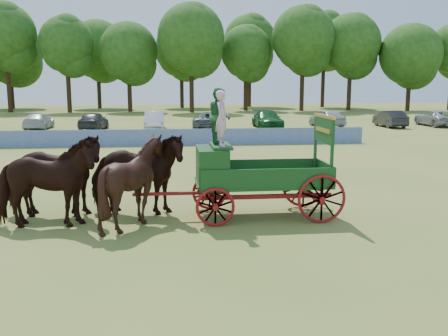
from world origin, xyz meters
TOP-DOWN VIEW (x-y plane):
  - ground at (0.00, 0.00)m, footprint 160.00×160.00m
  - horse_lead_left at (-4.03, 0.18)m, footprint 2.95×1.39m
  - horse_lead_right at (-4.03, 1.28)m, footprint 2.98×1.46m
  - horse_wheel_left at (-1.63, 0.18)m, footprint 2.66×2.48m
  - horse_wheel_right at (-1.63, 1.28)m, footprint 3.09×1.74m
  - farm_dray at (1.32, 0.76)m, footprint 6.00×2.00m
  - sponsor_banner at (-1.00, 18.00)m, footprint 26.00×0.08m
  - parked_cars at (2.09, 30.02)m, footprint 57.28×7.11m
  - treeline at (-4.48, 60.79)m, footprint 90.90×23.76m

SIDE VIEW (x-z plane):
  - ground at x=0.00m, z-range 0.00..0.00m
  - sponsor_banner at x=-1.00m, z-range 0.00..1.05m
  - parked_cars at x=2.09m, z-range -0.06..1.56m
  - horse_lead_left at x=-4.03m, z-range 0.00..2.47m
  - horse_lead_right at x=-4.03m, z-range 0.00..2.47m
  - horse_wheel_right at x=-1.63m, z-range 0.00..2.47m
  - horse_wheel_left at x=-1.63m, z-range 0.00..2.48m
  - farm_dray at x=1.32m, z-range -0.22..3.55m
  - treeline at x=-4.48m, z-range 1.82..16.81m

